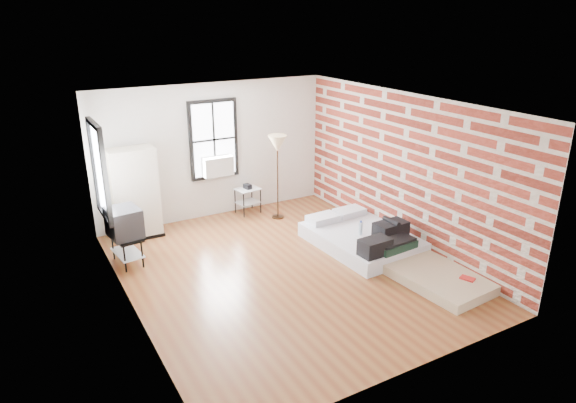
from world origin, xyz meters
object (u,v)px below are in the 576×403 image
side_table (248,194)px  floor_lamp (277,147)px  mattress_main (363,237)px  tv_stand (125,224)px  wardrobe (135,194)px  mattress_bare (419,266)px

side_table → floor_lamp: floor_lamp is taller
mattress_main → floor_lamp: (-0.69, 2.05, 1.35)m
mattress_main → tv_stand: bearing=157.2°
tv_stand → wardrobe: bearing=60.3°
tv_stand → mattress_main: bearing=-27.0°
side_table → tv_stand: 3.07m
mattress_main → floor_lamp: size_ratio=1.20×
mattress_main → wardrobe: size_ratio=1.22×
side_table → wardrobe: bearing=-178.3°
mattress_main → floor_lamp: 2.55m
side_table → mattress_bare: bearing=-71.7°
floor_lamp → tv_stand: size_ratio=1.75×
mattress_bare → wardrobe: 5.36m
wardrobe → mattress_main: bearing=-34.6°
mattress_main → tv_stand: size_ratio=2.10×
mattress_main → mattress_bare: bearing=-85.2°
mattress_bare → tv_stand: (-4.13, 2.76, 0.59)m
mattress_main → side_table: mattress_main is taller
mattress_main → side_table: bearing=110.9°
side_table → floor_lamp: (0.43, -0.56, 1.09)m
wardrobe → side_table: wardrobe is taller
mattress_bare → floor_lamp: 3.72m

